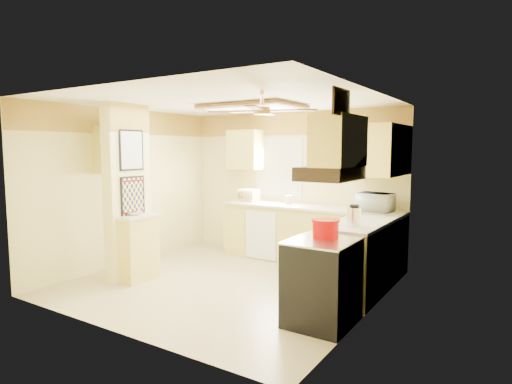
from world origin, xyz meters
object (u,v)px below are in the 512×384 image
Objects in this scene: stove at (322,281)px; dutch_oven at (326,228)px; bowl at (135,213)px; microwave at (375,202)px; kettle at (354,216)px.

stove is 2.98× the size of dutch_oven.
dutch_oven reaches higher than bowl.
bowl is at bearing 48.15° from microwave.
kettle is (0.05, 0.80, 0.60)m from stove.
bowl is 2.84m from dutch_oven.
microwave is at bearing 96.47° from kettle.
stove is 1.00m from kettle.
dutch_oven is (2.83, 0.13, 0.05)m from bowl.
dutch_oven is 1.17× the size of kettle.
dutch_oven reaches higher than stove.
stove is 2.23m from microwave.
stove is 1.83× the size of microwave.
kettle reaches higher than bowl.
dutch_oven is at bearing 98.96° from stove.
microwave reaches higher than stove.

